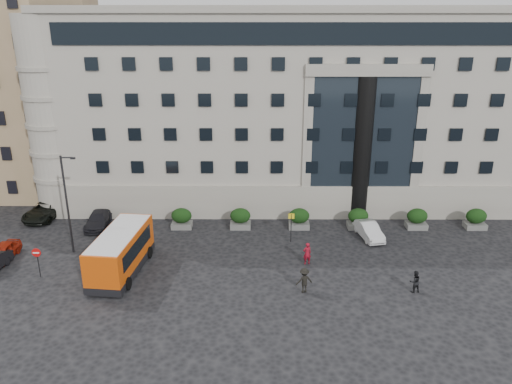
# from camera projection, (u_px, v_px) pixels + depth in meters

# --- Properties ---
(ground) EXTENTS (120.00, 120.00, 0.00)m
(ground) POSITION_uv_depth(u_px,v_px,m) (221.00, 271.00, 37.01)
(ground) COLOR black
(ground) RESTS_ON ground
(civic_building) EXTENTS (44.00, 24.00, 18.00)m
(civic_building) POSITION_uv_depth(u_px,v_px,m) (288.00, 100.00, 54.60)
(civic_building) COLOR #A29C8F
(civic_building) RESTS_ON ground
(entrance_column) EXTENTS (1.80, 1.80, 13.00)m
(entrance_column) POSITION_uv_depth(u_px,v_px,m) (362.00, 150.00, 44.43)
(entrance_column) COLOR black
(entrance_column) RESTS_ON ground
(apartment_near) EXTENTS (14.00, 14.00, 20.00)m
(apartment_near) POSITION_uv_depth(u_px,v_px,m) (4.00, 93.00, 52.49)
(apartment_near) COLOR #917854
(apartment_near) RESTS_ON ground
(apartment_far) EXTENTS (13.00, 13.00, 22.00)m
(apartment_far) POSITION_uv_depth(u_px,v_px,m) (44.00, 66.00, 69.08)
(apartment_far) COLOR brown
(apartment_far) RESTS_ON ground
(hedge_a) EXTENTS (1.80, 1.26, 1.84)m
(hedge_a) POSITION_uv_depth(u_px,v_px,m) (182.00, 218.00, 44.04)
(hedge_a) COLOR #5F5F5D
(hedge_a) RESTS_ON ground
(hedge_b) EXTENTS (1.80, 1.26, 1.84)m
(hedge_b) POSITION_uv_depth(u_px,v_px,m) (240.00, 218.00, 44.02)
(hedge_b) COLOR #5F5F5D
(hedge_b) RESTS_ON ground
(hedge_c) EXTENTS (1.80, 1.26, 1.84)m
(hedge_c) POSITION_uv_depth(u_px,v_px,m) (299.00, 218.00, 44.00)
(hedge_c) COLOR #5F5F5D
(hedge_c) RESTS_ON ground
(hedge_d) EXTENTS (1.80, 1.26, 1.84)m
(hedge_d) POSITION_uv_depth(u_px,v_px,m) (358.00, 218.00, 43.98)
(hedge_d) COLOR #5F5F5D
(hedge_d) RESTS_ON ground
(hedge_e) EXTENTS (1.80, 1.26, 1.84)m
(hedge_e) POSITION_uv_depth(u_px,v_px,m) (417.00, 218.00, 43.96)
(hedge_e) COLOR #5F5F5D
(hedge_e) RESTS_ON ground
(hedge_f) EXTENTS (1.80, 1.26, 1.84)m
(hedge_f) POSITION_uv_depth(u_px,v_px,m) (476.00, 219.00, 43.94)
(hedge_f) COLOR #5F5F5D
(hedge_f) RESTS_ON ground
(street_lamp) EXTENTS (1.16, 0.18, 8.00)m
(street_lamp) POSITION_uv_depth(u_px,v_px,m) (67.00, 201.00, 38.39)
(street_lamp) COLOR #262628
(street_lamp) RESTS_ON ground
(bus_stop_sign) EXTENTS (0.50, 0.08, 2.52)m
(bus_stop_sign) POSITION_uv_depth(u_px,v_px,m) (291.00, 223.00, 41.10)
(bus_stop_sign) COLOR #262628
(bus_stop_sign) RESTS_ON ground
(no_entry_sign) EXTENTS (0.64, 0.16, 2.32)m
(no_entry_sign) POSITION_uv_depth(u_px,v_px,m) (37.00, 257.00, 35.52)
(no_entry_sign) COLOR #262628
(no_entry_sign) RESTS_ON ground
(minibus) EXTENTS (3.42, 7.73, 3.13)m
(minibus) POSITION_uv_depth(u_px,v_px,m) (121.00, 251.00, 36.29)
(minibus) COLOR #D14709
(minibus) RESTS_ON ground
(red_truck) EXTENTS (3.13, 5.27, 2.66)m
(red_truck) POSITION_uv_depth(u_px,v_px,m) (102.00, 179.00, 53.08)
(red_truck) COLOR maroon
(red_truck) RESTS_ON ground
(parked_car_a) EXTENTS (1.71, 3.78, 1.26)m
(parked_car_a) POSITION_uv_depth(u_px,v_px,m) (3.00, 252.00, 38.50)
(parked_car_a) COLOR #9B1C0B
(parked_car_a) RESTS_ON ground
(parked_car_c) EXTENTS (2.13, 4.59, 1.30)m
(parked_car_c) POSITION_uv_depth(u_px,v_px,m) (98.00, 220.00, 44.43)
(parked_car_c) COLOR black
(parked_car_c) RESTS_ON ground
(parked_car_d) EXTENTS (3.14, 5.62, 1.48)m
(parked_car_d) POSITION_uv_depth(u_px,v_px,m) (46.00, 210.00, 46.33)
(parked_car_d) COLOR black
(parked_car_d) RESTS_ON ground
(white_taxi) EXTENTS (2.17, 4.24, 1.33)m
(white_taxi) POSITION_uv_depth(u_px,v_px,m) (369.00, 230.00, 42.23)
(white_taxi) COLOR silver
(white_taxi) RESTS_ON ground
(pedestrian_a) EXTENTS (0.73, 0.58, 1.76)m
(pedestrian_a) POSITION_uv_depth(u_px,v_px,m) (307.00, 253.00, 37.71)
(pedestrian_a) COLOR maroon
(pedestrian_a) RESTS_ON ground
(pedestrian_b) EXTENTS (0.88, 0.74, 1.60)m
(pedestrian_b) POSITION_uv_depth(u_px,v_px,m) (415.00, 282.00, 33.94)
(pedestrian_b) COLOR black
(pedestrian_b) RESTS_ON ground
(pedestrian_c) EXTENTS (1.31, 0.98, 1.81)m
(pedestrian_c) POSITION_uv_depth(u_px,v_px,m) (304.00, 280.00, 33.89)
(pedestrian_c) COLOR black
(pedestrian_c) RESTS_ON ground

